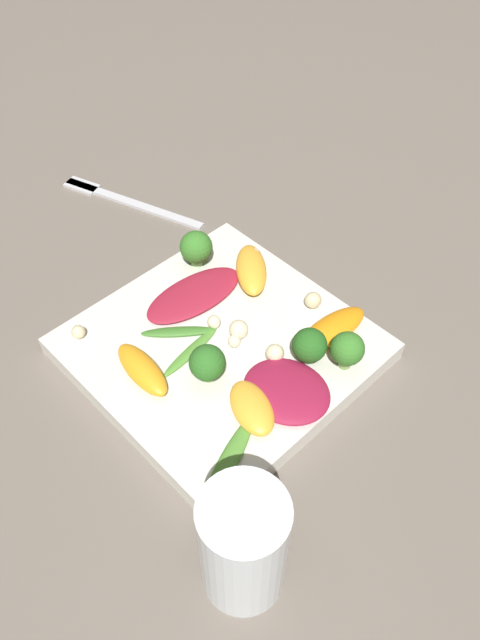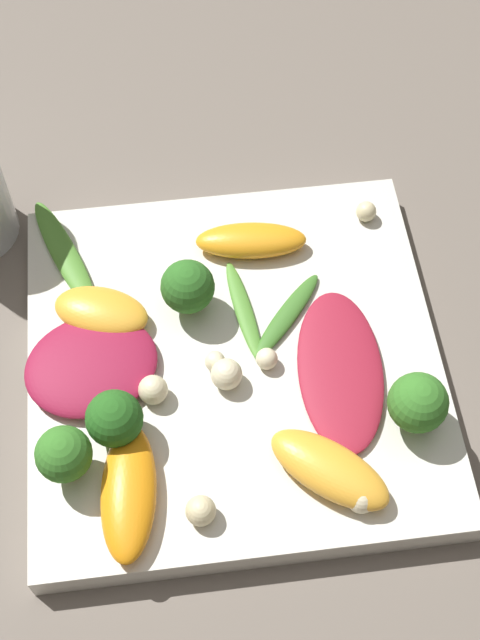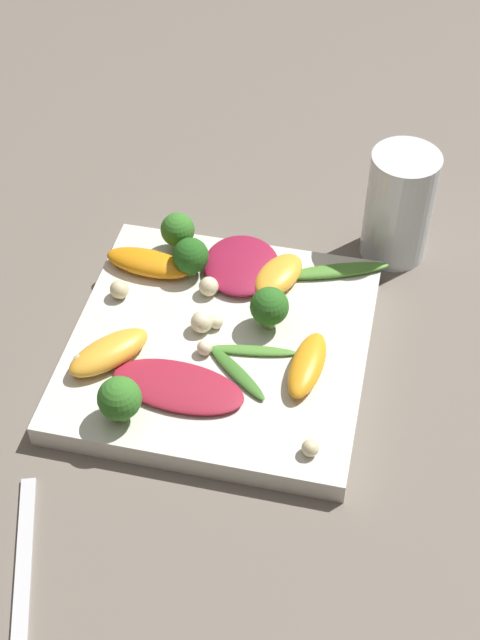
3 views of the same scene
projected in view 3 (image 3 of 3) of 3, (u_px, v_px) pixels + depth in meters
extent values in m
plane|color=#6B6056|center=(220.00, 354.00, 0.76)|extent=(2.40, 2.40, 0.00)
cube|color=silver|center=(220.00, 346.00, 0.75)|extent=(0.24, 0.24, 0.02)
cylinder|color=white|center=(399.00, 206.00, 0.81)|extent=(0.06, 0.06, 0.11)
cube|color=silver|center=(21.00, 599.00, 0.60)|extent=(0.19, 0.07, 0.01)
ellipsoid|color=maroon|center=(178.00, 386.00, 0.70)|extent=(0.06, 0.11, 0.01)
ellipsoid|color=maroon|center=(242.00, 265.00, 0.79)|extent=(0.09, 0.08, 0.01)
ellipsoid|color=#FCAD33|center=(109.00, 352.00, 0.72)|extent=(0.08, 0.07, 0.02)
ellipsoid|color=orange|center=(148.00, 263.00, 0.79)|extent=(0.04, 0.08, 0.02)
ellipsoid|color=#FCAD33|center=(279.00, 275.00, 0.78)|extent=(0.07, 0.05, 0.02)
ellipsoid|color=orange|center=(307.00, 365.00, 0.71)|extent=(0.07, 0.03, 0.02)
cylinder|color=#84AD5B|center=(191.00, 268.00, 0.79)|extent=(0.01, 0.01, 0.01)
sphere|color=#26601E|center=(191.00, 256.00, 0.78)|extent=(0.03, 0.03, 0.03)
cylinder|color=#7A9E51|center=(179.00, 243.00, 0.81)|extent=(0.01, 0.01, 0.02)
sphere|color=#387A28|center=(178.00, 230.00, 0.80)|extent=(0.03, 0.03, 0.03)
cylinder|color=#84AD5B|center=(122.00, 411.00, 0.68)|extent=(0.01, 0.01, 0.01)
sphere|color=#387A28|center=(119.00, 398.00, 0.67)|extent=(0.03, 0.03, 0.03)
cylinder|color=#84AD5B|center=(269.00, 320.00, 0.75)|extent=(0.01, 0.01, 0.01)
sphere|color=#2D6B23|center=(269.00, 306.00, 0.73)|extent=(0.03, 0.03, 0.03)
ellipsoid|color=#3D7528|center=(237.00, 373.00, 0.71)|extent=(0.06, 0.06, 0.01)
ellipsoid|color=#518E33|center=(252.00, 351.00, 0.73)|extent=(0.02, 0.07, 0.00)
ellipsoid|color=#518E33|center=(337.00, 271.00, 0.79)|extent=(0.05, 0.09, 0.01)
sphere|color=beige|center=(310.00, 448.00, 0.66)|extent=(0.01, 0.01, 0.01)
sphere|color=beige|center=(202.00, 322.00, 0.74)|extent=(0.02, 0.02, 0.02)
sphere|color=beige|center=(82.00, 363.00, 0.71)|extent=(0.02, 0.02, 0.02)
sphere|color=beige|center=(205.00, 348.00, 0.73)|extent=(0.01, 0.01, 0.01)
sphere|color=beige|center=(216.00, 322.00, 0.75)|extent=(0.01, 0.01, 0.01)
sphere|color=beige|center=(209.00, 286.00, 0.77)|extent=(0.02, 0.02, 0.02)
sphere|color=beige|center=(119.00, 290.00, 0.77)|extent=(0.02, 0.02, 0.02)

